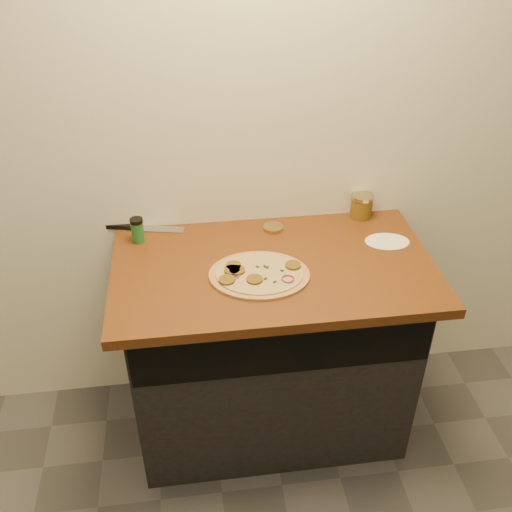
{
  "coord_description": "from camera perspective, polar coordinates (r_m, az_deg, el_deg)",
  "views": [
    {
      "loc": [
        -0.29,
        -0.29,
        2.13
      ],
      "look_at": [
        -0.07,
        1.41,
        0.95
      ],
      "focal_mm": 40.0,
      "sensor_mm": 36.0,
      "label": 1
    }
  ],
  "objects": [
    {
      "name": "flour_spill",
      "position": [
        2.31,
        12.98,
        1.44
      ],
      "size": [
        0.19,
        0.19,
        0.0
      ],
      "primitive_type": "cylinder",
      "rotation": [
        0.0,
        0.0,
        -0.09
      ],
      "color": "white",
      "rests_on": "countertop"
    },
    {
      "name": "mason_jar_lid",
      "position": [
        2.32,
        1.73,
        2.83
      ],
      "size": [
        0.1,
        0.1,
        0.02
      ],
      "primitive_type": "cylinder",
      "rotation": [
        0.0,
        0.0,
        -0.22
      ],
      "color": "tan",
      "rests_on": "countertop"
    },
    {
      "name": "pizza",
      "position": [
        2.06,
        0.22,
        -1.85
      ],
      "size": [
        0.4,
        0.4,
        0.02
      ],
      "color": "tan",
      "rests_on": "countertop"
    },
    {
      "name": "spice_shaker",
      "position": [
        2.27,
        -11.77,
        2.55
      ],
      "size": [
        0.05,
        0.05,
        0.1
      ],
      "color": "#1F652A",
      "rests_on": "countertop"
    },
    {
      "name": "chefs_knife",
      "position": [
        2.38,
        -11.96,
        2.8
      ],
      "size": [
        0.34,
        0.1,
        0.02
      ],
      "color": "#B7BAC1",
      "rests_on": "countertop"
    },
    {
      "name": "cabinet",
      "position": [
        2.45,
        1.43,
        -9.37
      ],
      "size": [
        1.1,
        0.6,
        0.86
      ],
      "primitive_type": "cube",
      "color": "black",
      "rests_on": "ground"
    },
    {
      "name": "countertop",
      "position": [
        2.14,
        1.73,
        -1.2
      ],
      "size": [
        1.2,
        0.7,
        0.04
      ],
      "primitive_type": "cube",
      "color": "#622D12",
      "rests_on": "cabinet"
    },
    {
      "name": "salsa_jar",
      "position": [
        2.43,
        10.51,
        4.97
      ],
      "size": [
        0.09,
        0.09,
        0.1
      ],
      "color": "#A42810",
      "rests_on": "countertop"
    }
  ]
}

